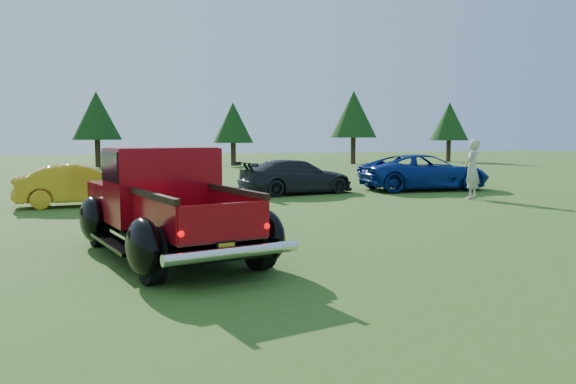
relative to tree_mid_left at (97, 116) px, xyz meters
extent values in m
plane|color=#365718|center=(3.00, -31.00, -3.38)|extent=(120.00, 120.00, 0.00)
cylinder|color=#332114|center=(0.00, 0.00, -2.48)|extent=(0.36, 0.36, 1.80)
cone|color=black|center=(0.00, 0.00, 0.02)|extent=(3.20, 3.20, 3.20)
cylinder|color=#332114|center=(9.00, -1.00, -2.59)|extent=(0.36, 0.36, 1.58)
cone|color=black|center=(9.00, -1.00, -0.39)|extent=(2.82, 2.82, 2.82)
cylinder|color=#332114|center=(18.00, -1.50, -2.41)|extent=(0.36, 0.36, 1.94)
cone|color=black|center=(18.00, -1.50, 0.29)|extent=(3.46, 3.46, 3.46)
cylinder|color=#332114|center=(27.00, -0.50, -2.52)|extent=(0.36, 0.36, 1.73)
cone|color=black|center=(27.00, -0.50, -0.12)|extent=(3.07, 3.07, 3.07)
cylinder|color=black|center=(0.58, -31.93, -3.00)|extent=(0.39, 0.80, 0.77)
cylinder|color=black|center=(2.17, -31.58, -3.00)|extent=(0.39, 0.80, 0.77)
cylinder|color=black|center=(-0.08, -28.92, -3.00)|extent=(0.39, 0.80, 0.77)
cylinder|color=black|center=(1.52, -28.57, -3.00)|extent=(0.39, 0.80, 0.77)
cube|color=black|center=(1.04, -30.20, -2.95)|extent=(2.28, 4.70, 0.19)
cube|color=maroon|center=(0.70, -28.65, -2.56)|extent=(1.91, 1.76, 0.60)
cube|color=silver|center=(0.54, -27.93, -2.56)|extent=(1.52, 0.39, 0.48)
cube|color=maroon|center=(0.96, -29.87, -2.23)|extent=(1.91, 1.45, 1.25)
cube|color=black|center=(0.96, -29.87, -1.89)|extent=(1.93, 1.36, 0.48)
cube|color=maroon|center=(0.96, -29.87, -1.63)|extent=(1.81, 1.34, 0.08)
cube|color=brown|center=(1.29, -31.38, -2.79)|extent=(1.68, 2.16, 0.05)
cube|color=maroon|center=(0.66, -31.51, -2.54)|extent=(0.46, 1.89, 0.50)
cube|color=maroon|center=(1.93, -31.24, -2.54)|extent=(0.46, 1.89, 0.50)
cube|color=maroon|center=(1.09, -30.44, -2.54)|extent=(1.28, 0.32, 0.50)
cube|color=maroon|center=(1.50, -32.31, -2.54)|extent=(1.28, 0.33, 0.50)
cube|color=black|center=(0.66, -31.51, -2.24)|extent=(0.50, 1.90, 0.09)
cube|color=black|center=(1.93, -31.24, -2.24)|extent=(0.50, 1.90, 0.09)
ellipsoid|color=black|center=(0.48, -31.95, -2.88)|extent=(0.65, 1.09, 0.85)
ellipsoid|color=black|center=(2.27, -31.56, -2.88)|extent=(0.65, 1.09, 0.85)
ellipsoid|color=black|center=(-0.18, -28.94, -2.88)|extent=(0.65, 1.09, 0.85)
ellipsoid|color=black|center=(1.61, -28.55, -2.88)|extent=(0.65, 1.09, 0.85)
cube|color=black|center=(0.15, -30.44, -3.06)|extent=(0.73, 2.04, 0.06)
cube|color=black|center=(1.94, -30.05, -3.06)|extent=(0.73, 2.04, 0.06)
cylinder|color=silver|center=(1.55, -32.55, -2.90)|extent=(1.86, 0.55, 0.15)
cube|color=black|center=(1.51, -32.35, -2.85)|extent=(0.29, 0.08, 0.14)
cube|color=gold|center=(1.51, -32.36, -2.85)|extent=(0.23, 0.06, 0.10)
sphere|color=#CC0505|center=(0.90, -32.47, -2.63)|extent=(0.09, 0.09, 0.09)
sphere|color=#CC0505|center=(2.11, -32.21, -2.63)|extent=(0.09, 0.09, 0.09)
imported|color=gold|center=(-0.50, -22.40, -2.79)|extent=(3.69, 1.49, 1.19)
imported|color=black|center=(6.50, -21.13, -2.79)|extent=(4.31, 2.29, 1.19)
imported|color=navy|center=(11.50, -21.34, -2.72)|extent=(4.97, 2.60, 1.33)
imported|color=#B8B0A0|center=(11.20, -24.54, -2.43)|extent=(0.83, 0.77, 1.90)
camera|label=1|loc=(-0.07, -39.48, -1.43)|focal=35.00mm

